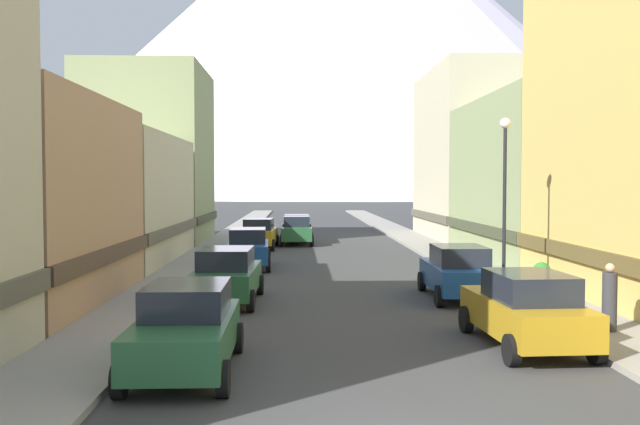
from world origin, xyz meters
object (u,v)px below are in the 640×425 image
at_px(car_right_1, 458,272).
at_px(streetlamp_right, 505,179).
at_px(car_right_0, 526,309).
at_px(car_driving_1, 297,228).
at_px(car_left_1, 227,275).
at_px(car_left_3, 259,233).
at_px(pedestrian_0, 610,300).
at_px(car_left_0, 186,328).
at_px(car_left_2, 248,248).
at_px(car_driving_0, 297,230).
at_px(potted_plant_0, 542,274).

xyz_separation_m(car_right_1, streetlamp_right, (1.55, 0.05, 3.09)).
xyz_separation_m(car_right_0, car_driving_1, (-5.40, 29.26, 0.00)).
height_order(car_left_1, car_driving_1, same).
bearing_deg(car_left_3, pedestrian_0, -66.99).
relative_size(car_left_1, pedestrian_0, 2.62).
bearing_deg(streetlamp_right, pedestrian_0, -81.28).
bearing_deg(car_driving_1, car_left_0, -94.04).
height_order(car_left_2, car_right_1, same).
bearing_deg(car_right_1, car_left_0, -131.07).
bearing_deg(car_left_2, car_left_0, -89.99).
bearing_deg(car_right_0, car_driving_0, 101.11).
relative_size(car_left_0, car_driving_0, 1.00).
relative_size(car_left_3, potted_plant_0, 4.79).
bearing_deg(potted_plant_0, pedestrian_0, -96.21).
height_order(car_right_0, potted_plant_0, car_right_0).
bearing_deg(potted_plant_0, car_left_0, -137.82).
xyz_separation_m(car_left_1, streetlamp_right, (9.15, 0.67, 3.09)).
xyz_separation_m(car_left_0, car_right_1, (7.60, 8.72, 0.00)).
distance_m(car_left_1, car_driving_0, 21.39).
distance_m(car_left_1, car_left_2, 9.27).
bearing_deg(car_left_0, car_driving_0, 85.72).
xyz_separation_m(car_left_0, pedestrian_0, (10.05, 2.90, 0.04)).
distance_m(car_right_0, streetlamp_right, 7.71).
bearing_deg(car_right_1, car_left_1, -175.33).
distance_m(car_left_2, car_right_0, 17.26).
bearing_deg(car_right_0, car_left_2, 116.14).
relative_size(car_left_2, potted_plant_0, 4.78).
bearing_deg(car_right_0, car_left_0, -166.20).
height_order(car_right_0, streetlamp_right, streetlamp_right).
height_order(potted_plant_0, streetlamp_right, streetlamp_right).
bearing_deg(car_right_1, car_driving_0, 104.65).
relative_size(car_left_2, streetlamp_right, 0.76).
distance_m(car_left_2, pedestrian_0, 17.62).
xyz_separation_m(car_left_1, car_right_1, (7.60, 0.62, 0.00)).
relative_size(car_right_0, car_driving_1, 1.02).
bearing_deg(potted_plant_0, car_left_3, 122.77).
bearing_deg(car_left_1, car_left_2, 90.00).
bearing_deg(car_left_3, car_right_1, -66.93).
height_order(car_left_3, car_right_1, same).
bearing_deg(car_left_2, car_driving_0, 79.61).
xyz_separation_m(car_right_1, car_driving_0, (-5.40, 20.65, 0.00)).
bearing_deg(streetlamp_right, car_right_0, -102.64).
distance_m(car_left_0, pedestrian_0, 10.46).
relative_size(car_right_1, pedestrian_0, 2.60).
height_order(car_left_1, car_left_2, same).
bearing_deg(car_left_3, potted_plant_0, -57.23).
height_order(car_left_2, car_left_3, same).
relative_size(car_left_2, car_right_1, 1.01).
relative_size(car_right_1, car_driving_0, 1.01).
relative_size(car_driving_1, streetlamp_right, 0.75).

